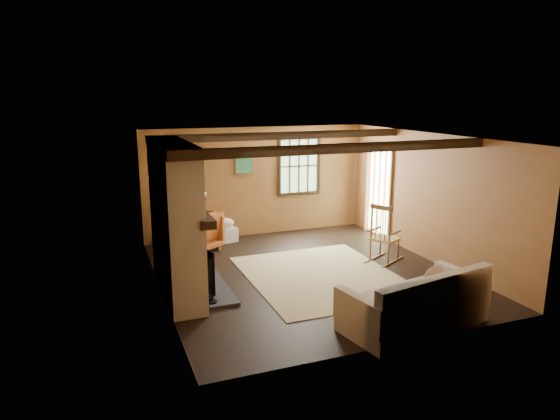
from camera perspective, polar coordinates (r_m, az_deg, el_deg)
name	(u,v)px	position (r m, az deg, el deg)	size (l,w,h in m)	color
ground	(306,274)	(8.88, 3.05, -7.29)	(5.50, 5.50, 0.00)	black
room_envelope	(313,179)	(8.77, 3.81, 3.51)	(5.02, 5.52, 2.44)	#915D33
fireplace	(177,225)	(7.94, -11.71, -1.68)	(1.02, 2.30, 2.40)	#AA4842
rug	(322,276)	(8.79, 4.78, -7.52)	(2.50, 3.00, 0.01)	tan
rocking_chair	(384,237)	(9.57, 11.79, -3.06)	(0.91, 0.76, 1.12)	tan
sofa	(417,306)	(7.11, 15.38, -10.57)	(2.18, 1.26, 0.83)	beige
firewood_pile	(171,242)	(10.55, -12.40, -3.54)	(0.68, 0.12, 0.25)	#4F3222
laundry_basket	(224,235)	(10.76, -6.41, -2.83)	(0.50, 0.38, 0.30)	silver
basket_pillow	(224,223)	(10.70, -6.45, -1.49)	(0.44, 0.35, 0.22)	beige
armchair	(194,231)	(10.16, -9.84, -2.41)	(0.87, 0.89, 0.81)	#BF6026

